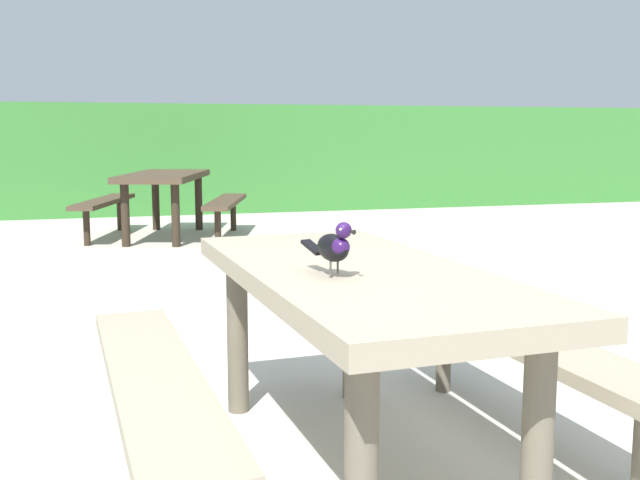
# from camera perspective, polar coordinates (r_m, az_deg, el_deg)

# --- Properties ---
(hedge_wall) EXTENTS (28.00, 1.77, 1.61)m
(hedge_wall) POSITION_cam_1_polar(r_m,az_deg,el_deg) (12.03, -12.96, 5.99)
(hedge_wall) COLOR #387A33
(hedge_wall) RESTS_ON ground
(picnic_table_foreground) EXTENTS (1.77, 1.84, 0.74)m
(picnic_table_foreground) POSITION_cam_1_polar(r_m,az_deg,el_deg) (2.68, 2.73, -5.89)
(picnic_table_foreground) COLOR gray
(picnic_table_foreground) RESTS_ON ground
(bird_grackle) EXTENTS (0.12, 0.28, 0.18)m
(bird_grackle) POSITION_cam_1_polar(r_m,az_deg,el_deg) (2.43, 1.11, -0.44)
(bird_grackle) COLOR black
(bird_grackle) RESTS_ON picnic_table_foreground
(picnic_table_mid_right) EXTENTS (2.10, 2.12, 0.74)m
(picnic_table_mid_right) POSITION_cam_1_polar(r_m,az_deg,el_deg) (8.86, -11.58, 3.75)
(picnic_table_mid_right) COLOR #473828
(picnic_table_mid_right) RESTS_ON ground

